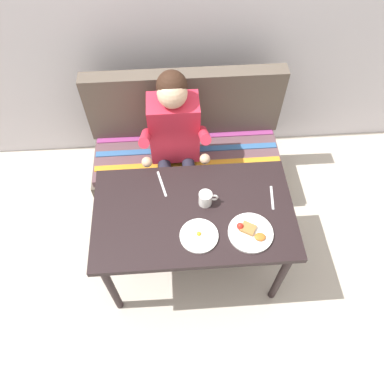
# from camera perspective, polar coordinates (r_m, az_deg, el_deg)

# --- Properties ---
(ground_plane) EXTENTS (8.00, 8.00, 0.00)m
(ground_plane) POSITION_cam_1_polar(r_m,az_deg,el_deg) (2.83, 0.21, -10.81)
(ground_plane) COLOR beige
(back_wall) EXTENTS (4.40, 0.10, 2.60)m
(back_wall) POSITION_cam_1_polar(r_m,az_deg,el_deg) (2.73, -1.83, 27.20)
(back_wall) COLOR silver
(back_wall) RESTS_ON ground
(table) EXTENTS (1.20, 0.70, 0.73)m
(table) POSITION_cam_1_polar(r_m,az_deg,el_deg) (2.25, 0.26, -4.18)
(table) COLOR black
(table) RESTS_ON ground
(couch) EXTENTS (1.44, 0.56, 1.00)m
(couch) POSITION_cam_1_polar(r_m,az_deg,el_deg) (2.96, -0.83, 5.51)
(couch) COLOR brown
(couch) RESTS_ON ground
(person) EXTENTS (0.45, 0.61, 1.21)m
(person) POSITION_cam_1_polar(r_m,az_deg,el_deg) (2.53, -2.69, 8.36)
(person) COLOR red
(person) RESTS_ON ground
(plate_breakfast) EXTENTS (0.26, 0.26, 0.05)m
(plate_breakfast) POSITION_cam_1_polar(r_m,az_deg,el_deg) (2.13, 9.02, -6.18)
(plate_breakfast) COLOR white
(plate_breakfast) RESTS_ON table
(plate_eggs) EXTENTS (0.22, 0.22, 0.04)m
(plate_eggs) POSITION_cam_1_polar(r_m,az_deg,el_deg) (2.10, 1.09, -6.78)
(plate_eggs) COLOR white
(plate_eggs) RESTS_ON table
(coffee_mug) EXTENTS (0.12, 0.08, 0.09)m
(coffee_mug) POSITION_cam_1_polar(r_m,az_deg,el_deg) (2.18, 2.15, -0.98)
(coffee_mug) COLOR white
(coffee_mug) RESTS_ON table
(fork) EXTENTS (0.03, 0.17, 0.00)m
(fork) POSITION_cam_1_polar(r_m,az_deg,el_deg) (2.29, 12.30, -0.86)
(fork) COLOR silver
(fork) RESTS_ON table
(knife) EXTENTS (0.06, 0.20, 0.00)m
(knife) POSITION_cam_1_polar(r_m,az_deg,el_deg) (2.30, -4.70, 1.27)
(knife) COLOR silver
(knife) RESTS_ON table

